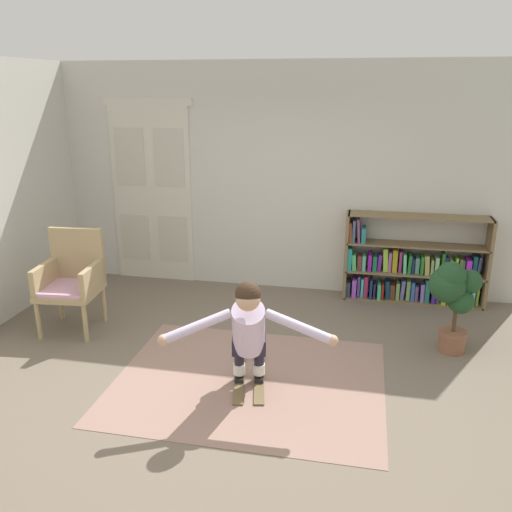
# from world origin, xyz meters

# --- Properties ---
(ground_plane) EXTENTS (7.20, 7.20, 0.00)m
(ground_plane) POSITION_xyz_m (0.00, 0.00, 0.00)
(ground_plane) COLOR #6E6151
(back_wall) EXTENTS (6.00, 0.10, 2.90)m
(back_wall) POSITION_xyz_m (0.00, 2.60, 1.45)
(back_wall) COLOR beige
(back_wall) RESTS_ON ground
(double_door) EXTENTS (1.22, 0.05, 2.45)m
(double_door) POSITION_xyz_m (-1.79, 2.54, 1.23)
(double_door) COLOR beige
(double_door) RESTS_ON ground
(rug) EXTENTS (2.45, 1.97, 0.01)m
(rug) POSITION_xyz_m (0.08, 0.10, 0.00)
(rug) COLOR #967465
(rug) RESTS_ON ground
(bookshelf) EXTENTS (1.72, 0.30, 1.11)m
(bookshelf) POSITION_xyz_m (1.62, 2.39, 0.43)
(bookshelf) COLOR brown
(bookshelf) RESTS_ON ground
(wicker_chair) EXTENTS (0.65, 0.65, 1.10)m
(wicker_chair) POSITION_xyz_m (-2.08, 0.84, 0.58)
(wicker_chair) COLOR tan
(wicker_chair) RESTS_ON ground
(potted_plant) EXTENTS (0.51, 0.49, 0.98)m
(potted_plant) POSITION_xyz_m (1.94, 1.06, 0.65)
(potted_plant) COLOR brown
(potted_plant) RESTS_ON ground
(skis_pair) EXTENTS (0.43, 0.88, 0.07)m
(skis_pair) POSITION_xyz_m (0.07, 0.13, 0.02)
(skis_pair) COLOR brown
(skis_pair) RESTS_ON rug
(person_skier) EXTENTS (1.42, 0.80, 1.03)m
(person_skier) POSITION_xyz_m (0.12, -0.10, 0.64)
(person_skier) COLOR white
(person_skier) RESTS_ON skis_pair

